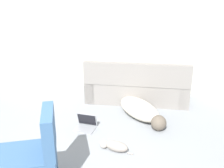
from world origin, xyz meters
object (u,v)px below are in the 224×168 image
Objects in this scene: couch at (137,87)px; laptop_open at (86,124)px; side_chair at (30,165)px; cat at (114,146)px; dog at (141,110)px.

couch reaches higher than laptop_open.
couch is at bearing 138.94° from side_chair.
cat is 1.22m from side_chair.
laptop_open is (-0.73, -1.33, -0.21)m from couch.
dog is at bearing 98.66° from couch.
dog is 1.29× the size of side_chair.
couch reaches higher than dog.
couch is at bearing -82.33° from cat.
laptop_open is (-0.87, -0.54, -0.07)m from dog.
side_chair is (-0.23, -1.43, 0.23)m from laptop_open.
couch is 4.07× the size of cat.
couch is 0.81m from dog.
dog is at bearing 38.04° from laptop_open.
dog is 1.14m from cat.
side_chair reaches higher than couch.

